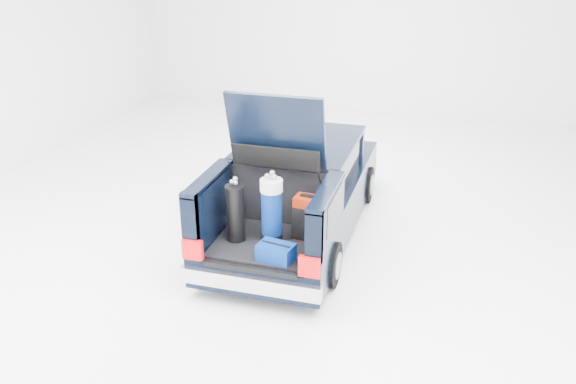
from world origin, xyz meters
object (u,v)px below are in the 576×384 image
(blue_golf_bag, at_px, (272,210))
(blue_duffel, at_px, (276,252))
(red_suitcase, at_px, (309,218))
(car, at_px, (299,190))
(black_golf_bag, at_px, (235,213))

(blue_golf_bag, height_order, blue_duffel, blue_golf_bag)
(red_suitcase, height_order, blue_duffel, red_suitcase)
(red_suitcase, bearing_deg, blue_duffel, -104.79)
(red_suitcase, distance_m, blue_golf_bag, 0.50)
(red_suitcase, bearing_deg, car, 116.27)
(red_suitcase, bearing_deg, blue_golf_bag, -151.06)
(car, height_order, blue_duffel, car)
(black_golf_bag, bearing_deg, red_suitcase, 9.29)
(car, distance_m, black_golf_bag, 1.74)
(red_suitcase, xyz_separation_m, blue_golf_bag, (-0.45, -0.19, 0.15))
(car, xyz_separation_m, black_golf_bag, (-0.40, -1.66, 0.32))
(black_golf_bag, bearing_deg, blue_golf_bag, 4.91)
(black_golf_bag, distance_m, blue_duffel, 0.79)
(black_golf_bag, relative_size, blue_golf_bag, 0.89)
(red_suitcase, xyz_separation_m, black_golf_bag, (-0.90, -0.30, 0.10))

